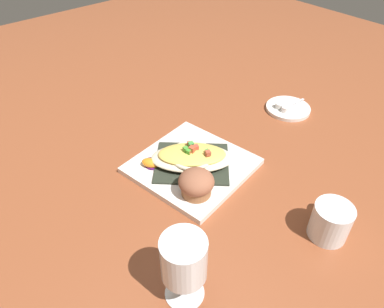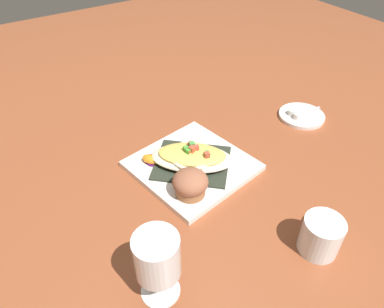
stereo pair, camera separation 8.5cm
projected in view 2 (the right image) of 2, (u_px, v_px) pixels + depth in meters
name	position (u px, v px, depth m)	size (l,w,h in m)	color
ground_plane	(192.00, 168.00, 0.88)	(2.60, 2.60, 0.00)	brown
square_plate	(192.00, 166.00, 0.87)	(0.25, 0.25, 0.01)	white
folded_napkin	(192.00, 163.00, 0.87)	(0.18, 0.15, 0.00)	#293024
gratin_dish	(192.00, 156.00, 0.85)	(0.21, 0.22, 0.05)	beige
muffin	(190.00, 184.00, 0.77)	(0.08, 0.08, 0.06)	#995F3A
orange_garnish	(151.00, 159.00, 0.87)	(0.06, 0.05, 0.02)	#4D1260
coffee_mug	(320.00, 236.00, 0.68)	(0.08, 0.10, 0.08)	white
stemmed_glass	(157.00, 260.00, 0.57)	(0.08, 0.08, 0.14)	white
creamer_saucer	(302.00, 116.00, 1.04)	(0.13, 0.13, 0.01)	white
spoon	(304.00, 113.00, 1.04)	(0.03, 0.08, 0.01)	silver
creamer_cup_0	(292.00, 112.00, 1.03)	(0.02, 0.02, 0.02)	white
creamer_cup_1	(298.00, 117.00, 1.02)	(0.02, 0.02, 0.02)	white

